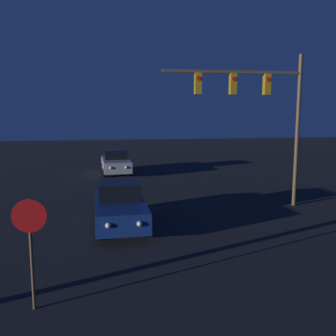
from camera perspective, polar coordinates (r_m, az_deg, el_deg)
The scene contains 4 objects.
car_near at distance 14.39m, azimuth -7.41°, elevation -5.66°, with size 1.96×4.60×1.69m.
car_far at distance 26.69m, azimuth -7.99°, elevation 0.91°, with size 2.05×4.63×1.69m.
traffic_signal_mast at distance 17.28m, azimuth 13.98°, elevation 9.63°, with size 6.33×0.30×6.86m.
stop_sign at distance 8.67m, azimuth -20.26°, elevation -9.28°, with size 0.73×0.07×2.50m.
Camera 1 is at (-2.49, 0.92, 4.33)m, focal length 40.00 mm.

